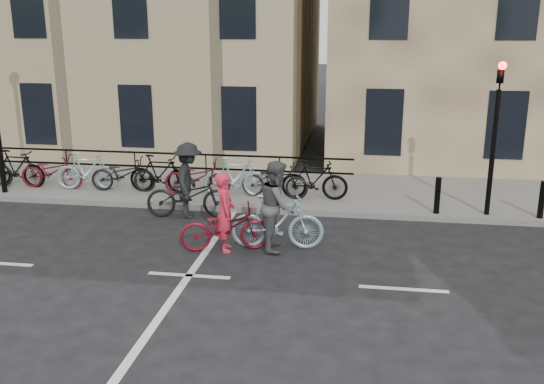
# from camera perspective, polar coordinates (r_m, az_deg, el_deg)

# --- Properties ---
(ground) EXTENTS (120.00, 120.00, 0.00)m
(ground) POSITION_cam_1_polar(r_m,az_deg,el_deg) (11.72, -7.81, -7.81)
(ground) COLOR black
(ground) RESTS_ON ground
(sidewalk) EXTENTS (46.00, 4.00, 0.15)m
(sidewalk) POSITION_cam_1_polar(r_m,az_deg,el_deg) (18.37, -14.56, 0.79)
(sidewalk) COLOR slate
(sidewalk) RESTS_ON ground
(building_west) EXTENTS (20.00, 10.00, 10.00)m
(building_west) POSITION_cam_1_polar(r_m,az_deg,el_deg) (26.27, -19.65, 15.96)
(building_west) COLOR tan
(building_west) RESTS_ON sidewalk
(traffic_light) EXTENTS (0.18, 0.30, 3.90)m
(traffic_light) POSITION_cam_1_polar(r_m,az_deg,el_deg) (15.08, 20.34, 6.38)
(traffic_light) COLOR black
(traffic_light) RESTS_ON sidewalk
(bollard_east) EXTENTS (0.14, 0.14, 0.90)m
(bollard_east) POSITION_cam_1_polar(r_m,az_deg,el_deg) (15.19, 15.31, -0.31)
(bollard_east) COLOR black
(bollard_east) RESTS_ON sidewalk
(bollard_west) EXTENTS (0.14, 0.14, 0.90)m
(bollard_west) POSITION_cam_1_polar(r_m,az_deg,el_deg) (15.66, 24.05, -0.66)
(bollard_west) COLOR black
(bollard_west) RESTS_ON sidewalk
(parked_bikes) EXTENTS (11.45, 1.23, 1.05)m
(parked_bikes) POSITION_cam_1_polar(r_m,az_deg,el_deg) (16.93, -12.27, 1.68)
(parked_bikes) COLOR black
(parked_bikes) RESTS_ON sidewalk
(cyclist_pink) EXTENTS (2.00, 1.15, 1.68)m
(cyclist_pink) POSITION_cam_1_polar(r_m,az_deg,el_deg) (12.71, -4.42, -2.99)
(cyclist_pink) COLOR maroon
(cyclist_pink) RESTS_ON ground
(cyclist_grey) EXTENTS (2.01, 0.99, 1.91)m
(cyclist_grey) POSITION_cam_1_polar(r_m,az_deg,el_deg) (12.69, 0.50, -2.07)
(cyclist_grey) COLOR #97BBC6
(cyclist_grey) RESTS_ON ground
(cyclist_dark) EXTENTS (2.17, 1.28, 1.86)m
(cyclist_dark) POSITION_cam_1_polar(r_m,az_deg,el_deg) (14.92, -7.84, 0.36)
(cyclist_dark) COLOR black
(cyclist_dark) RESTS_ON ground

